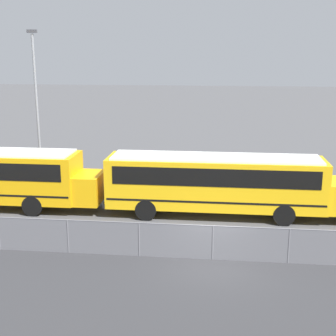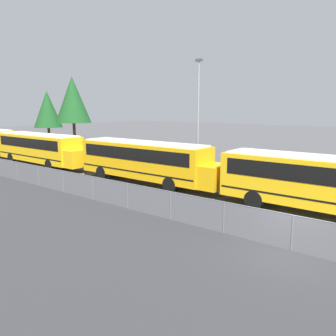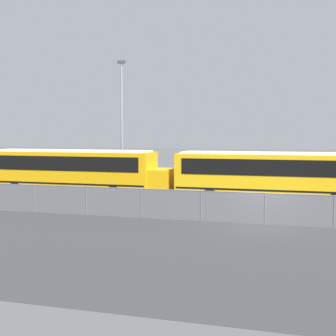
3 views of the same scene
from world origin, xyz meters
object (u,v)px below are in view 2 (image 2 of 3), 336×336
at_px(school_bus_2, 145,159).
at_px(tree_0, 73,100).
at_px(school_bus_1, 40,147).
at_px(school_bus_3, 332,182).
at_px(light_pole, 198,113).
at_px(tree_3, 47,109).

height_order(school_bus_2, tree_0, tree_0).
height_order(school_bus_1, school_bus_3, same).
distance_m(school_bus_1, school_bus_2, 13.39).
height_order(light_pole, tree_0, tree_0).
distance_m(tree_0, tree_3, 9.74).
relative_size(school_bus_2, school_bus_3, 1.00).
bearing_deg(light_pole, tree_0, 165.42).
distance_m(school_bus_1, school_bus_3, 26.23).
distance_m(school_bus_2, light_pole, 6.63).
distance_m(school_bus_1, tree_0, 18.54).
relative_size(school_bus_1, tree_0, 1.21).
bearing_deg(school_bus_3, tree_3, 163.42).
relative_size(school_bus_3, tree_0, 1.21).
distance_m(light_pole, tree_0, 27.52).
distance_m(school_bus_3, tree_0, 40.68).
relative_size(light_pole, tree_0, 0.94).
height_order(school_bus_2, school_bus_3, same).
height_order(light_pole, tree_3, light_pole).
relative_size(school_bus_1, school_bus_3, 1.00).
bearing_deg(school_bus_2, school_bus_1, -177.78).
distance_m(light_pole, tree_3, 37.08).
bearing_deg(tree_3, school_bus_1, -34.35).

